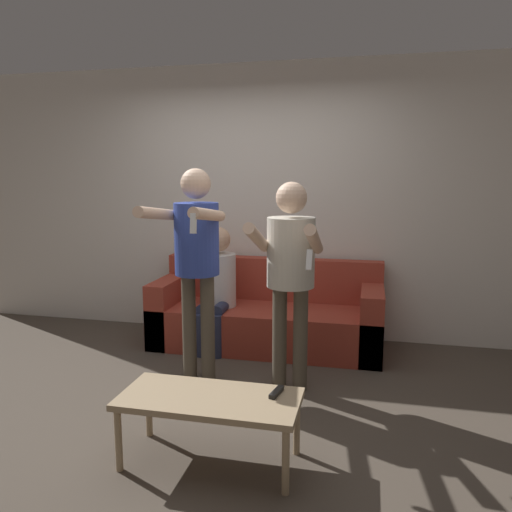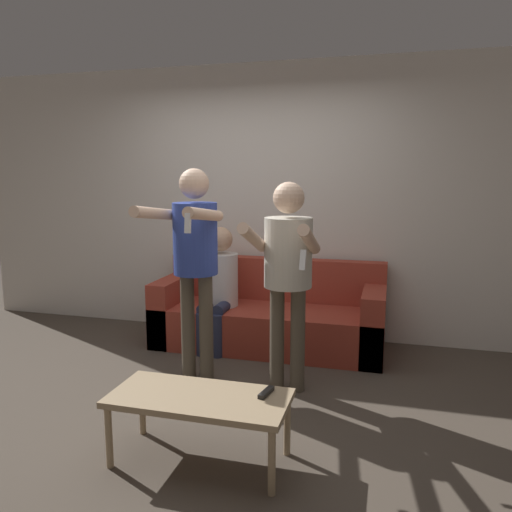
# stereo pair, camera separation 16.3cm
# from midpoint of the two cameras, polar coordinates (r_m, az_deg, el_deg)

# --- Properties ---
(ground_plane) EXTENTS (14.00, 14.00, 0.00)m
(ground_plane) POSITION_cam_midpoint_polar(r_m,az_deg,el_deg) (3.78, -5.33, -16.22)
(ground_plane) COLOR #4C4238
(wall_back) EXTENTS (6.40, 0.06, 2.70)m
(wall_back) POSITION_cam_midpoint_polar(r_m,az_deg,el_deg) (5.07, 1.31, 6.18)
(wall_back) COLOR silver
(wall_back) RESTS_ON ground_plane
(couch) EXTENTS (2.14, 0.78, 0.81)m
(couch) POSITION_cam_midpoint_polar(r_m,az_deg,el_deg) (4.80, 2.51, -7.04)
(couch) COLOR #9E3828
(couch) RESTS_ON ground_plane
(person_standing_left) EXTENTS (0.46, 0.78, 1.67)m
(person_standing_left) POSITION_cam_midpoint_polar(r_m,az_deg,el_deg) (3.84, -5.85, 0.82)
(person_standing_left) COLOR brown
(person_standing_left) RESTS_ON ground_plane
(person_standing_right) EXTENTS (0.47, 0.72, 1.57)m
(person_standing_right) POSITION_cam_midpoint_polar(r_m,az_deg,el_deg) (3.66, 4.91, -0.70)
(person_standing_right) COLOR brown
(person_standing_right) RESTS_ON ground_plane
(person_seated) EXTENTS (0.33, 0.54, 1.14)m
(person_seated) POSITION_cam_midpoint_polar(r_m,az_deg,el_deg) (4.69, -3.25, -3.03)
(person_seated) COLOR #282D47
(person_seated) RESTS_ON ground_plane
(coffee_table) EXTENTS (1.01, 0.47, 0.40)m
(coffee_table) POSITION_cam_midpoint_polar(r_m,az_deg,el_deg) (2.94, -4.84, -16.32)
(coffee_table) COLOR tan
(coffee_table) RESTS_ON ground_plane
(remote_on_table) EXTENTS (0.06, 0.15, 0.02)m
(remote_on_table) POSITION_cam_midpoint_polar(r_m,az_deg,el_deg) (2.92, 2.83, -15.32)
(remote_on_table) COLOR black
(remote_on_table) RESTS_ON coffee_table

